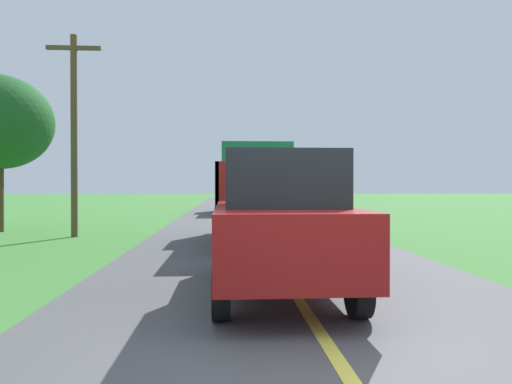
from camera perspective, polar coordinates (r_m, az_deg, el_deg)
ground_plane at (r=4.36m, az=9.70°, el=-20.24°), size 200.00×200.00×0.00m
road_surface at (r=4.35m, az=9.70°, el=-19.75°), size 6.40×120.00×0.08m
centre_line at (r=4.34m, az=9.70°, el=-19.22°), size 0.14×108.00×0.01m
banana_truck_near at (r=13.33m, az=0.28°, el=0.29°), size 2.38×5.82×2.80m
banana_truck_far at (r=27.25m, az=-2.22°, el=0.45°), size 2.38×5.81×2.80m
utility_pole_roadside at (r=15.61m, az=-21.38°, el=7.25°), size 1.66×0.20×6.26m
following_car at (r=6.41m, az=2.74°, el=-3.70°), size 1.74×4.10×1.92m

